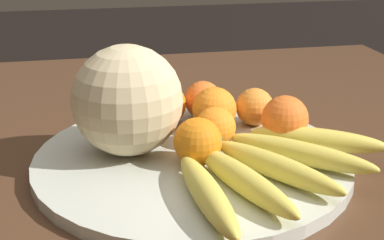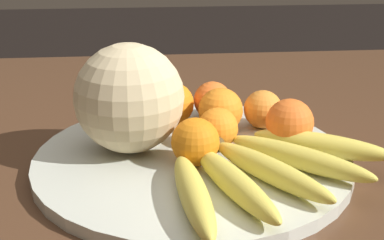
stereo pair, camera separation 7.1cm
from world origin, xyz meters
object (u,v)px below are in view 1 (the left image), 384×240
Objects in this scene: fruit_bowl at (192,159)px; orange_front_left at (255,107)px; orange_front_right at (203,100)px; orange_side_extra at (214,109)px; banana_bunch at (271,165)px; orange_back_left at (165,105)px; orange_top_small at (198,142)px; orange_back_right at (285,119)px; melon at (127,100)px; produce_tag at (228,139)px; orange_mid_center at (217,127)px.

orange_front_left is at bearing -52.47° from fruit_bowl.
orange_side_extra is (-0.06, -0.00, 0.00)m from orange_front_right.
orange_back_left is at bearing 173.48° from banana_bunch.
orange_front_left is (0.09, -0.12, 0.04)m from fruit_bowl.
orange_front_right is 0.17m from orange_top_small.
orange_back_left is at bearing 78.56° from orange_front_left.
orange_back_right is at bearing -140.95° from orange_front_right.
melon reaches higher than orange_front_left.
orange_front_left is 0.97× the size of orange_front_right.
banana_bunch is at bearing 166.12° from produce_tag.
orange_front_right is (0.22, 0.04, 0.01)m from banana_bunch.
orange_back_right reaches higher than fruit_bowl.
orange_front_left is (0.17, -0.03, 0.01)m from banana_bunch.
orange_side_extra is (0.11, -0.05, 0.00)m from orange_top_small.
orange_back_left is 0.19m from orange_back_right.
orange_back_left reaches higher than orange_front_left.
orange_front_right is (0.11, -0.13, -0.04)m from melon.
melon is 2.22× the size of orange_back_right.
banana_bunch is 0.12m from orange_mid_center.
orange_back_left reaches higher than orange_top_small.
orange_back_left is at bearing 9.21° from fruit_bowl.
orange_side_extra is at bearing -118.04° from orange_back_left.
produce_tag is at bearing -165.47° from orange_side_extra.
melon is at bearing 111.98° from orange_side_extra.
orange_front_right is 1.05× the size of orange_mid_center.
orange_mid_center is (-0.07, 0.08, -0.00)m from orange_front_left.
orange_top_small is at bearing 143.53° from orange_mid_center.
melon is at bearing -157.25° from banana_bunch.
produce_tag is (0.02, -0.02, -0.03)m from orange_mid_center.
melon is at bearing 144.94° from orange_back_left.
orange_front_left is 1.02× the size of orange_mid_center.
orange_front_left is 0.10m from orange_mid_center.
fruit_bowl is at bearing -170.79° from orange_back_left.
orange_back_left is 1.04× the size of orange_top_small.
orange_side_extra is at bearing -32.18° from fruit_bowl.
orange_back_right reaches higher than banana_bunch.
orange_back_right is 0.75× the size of produce_tag.
orange_back_left is 0.98× the size of orange_back_right.
orange_side_extra is at bearing -174.94° from orange_front_right.
orange_top_small is (-0.05, 0.04, 0.00)m from orange_mid_center.
orange_front_left is 0.87× the size of orange_back_right.
melon is 2.23× the size of orange_side_extra.
orange_mid_center is at bearing -36.47° from orange_top_small.
orange_side_extra reaches higher than produce_tag.
melon is 2.27× the size of orange_back_left.
orange_top_small is at bearing -124.21° from melon.
orange_front_left is 0.65× the size of produce_tag.
orange_back_left is at bearing 61.96° from orange_side_extra.
orange_top_small reaches higher than orange_mid_center.
orange_back_left is (0.09, -0.06, -0.04)m from melon.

